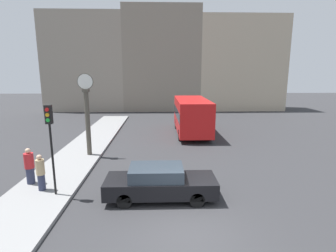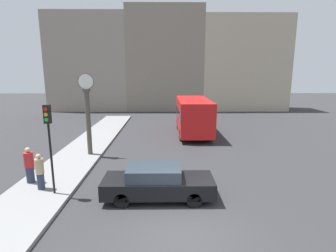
{
  "view_description": "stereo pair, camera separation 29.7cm",
  "coord_description": "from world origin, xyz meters",
  "px_view_note": "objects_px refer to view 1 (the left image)",
  "views": [
    {
      "loc": [
        -0.85,
        -7.82,
        5.22
      ],
      "look_at": [
        -0.36,
        7.5,
        2.09
      ],
      "focal_mm": 28.0,
      "sensor_mm": 36.0,
      "label": 1
    },
    {
      "loc": [
        -0.55,
        -7.83,
        5.22
      ],
      "look_at": [
        -0.36,
        7.5,
        2.09
      ],
      "focal_mm": 28.0,
      "sensor_mm": 36.0,
      "label": 2
    }
  ],
  "objects_px": {
    "traffic_light_near": "(50,132)",
    "pedestrian_tan_coat": "(41,173)",
    "sedan_car": "(160,183)",
    "bus_distant": "(192,114)",
    "pedestrian_red_top": "(30,166)",
    "street_clock": "(87,114)"
  },
  "relations": [
    {
      "from": "traffic_light_near",
      "to": "pedestrian_tan_coat",
      "type": "xyz_separation_m",
      "value": [
        -0.75,
        0.43,
        -1.92
      ]
    },
    {
      "from": "sedan_car",
      "to": "bus_distant",
      "type": "distance_m",
      "value": 12.19
    },
    {
      "from": "traffic_light_near",
      "to": "pedestrian_red_top",
      "type": "xyz_separation_m",
      "value": [
        -1.58,
        1.16,
        -1.89
      ]
    },
    {
      "from": "sedan_car",
      "to": "traffic_light_near",
      "type": "relative_size",
      "value": 1.21
    },
    {
      "from": "street_clock",
      "to": "pedestrian_red_top",
      "type": "xyz_separation_m",
      "value": [
        -1.58,
        -4.35,
        -1.73
      ]
    },
    {
      "from": "traffic_light_near",
      "to": "pedestrian_red_top",
      "type": "bearing_deg",
      "value": 143.57
    },
    {
      "from": "sedan_car",
      "to": "pedestrian_red_top",
      "type": "relative_size",
      "value": 2.72
    },
    {
      "from": "bus_distant",
      "to": "pedestrian_red_top",
      "type": "bearing_deg",
      "value": -129.98
    },
    {
      "from": "pedestrian_red_top",
      "to": "pedestrian_tan_coat",
      "type": "bearing_deg",
      "value": -41.5
    },
    {
      "from": "street_clock",
      "to": "pedestrian_red_top",
      "type": "distance_m",
      "value": 4.94
    },
    {
      "from": "sedan_car",
      "to": "bus_distant",
      "type": "relative_size",
      "value": 0.64
    },
    {
      "from": "traffic_light_near",
      "to": "street_clock",
      "type": "height_order",
      "value": "street_clock"
    },
    {
      "from": "sedan_car",
      "to": "bus_distant",
      "type": "bearing_deg",
      "value": 76.84
    },
    {
      "from": "traffic_light_near",
      "to": "street_clock",
      "type": "relative_size",
      "value": 0.76
    },
    {
      "from": "bus_distant",
      "to": "pedestrian_tan_coat",
      "type": "bearing_deg",
      "value": -125.37
    },
    {
      "from": "bus_distant",
      "to": "pedestrian_tan_coat",
      "type": "relative_size",
      "value": 4.47
    },
    {
      "from": "traffic_light_near",
      "to": "street_clock",
      "type": "bearing_deg",
      "value": 89.98
    },
    {
      "from": "traffic_light_near",
      "to": "pedestrian_tan_coat",
      "type": "relative_size",
      "value": 2.36
    },
    {
      "from": "traffic_light_near",
      "to": "street_clock",
      "type": "xyz_separation_m",
      "value": [
        0.0,
        5.51,
        -0.16
      ]
    },
    {
      "from": "pedestrian_tan_coat",
      "to": "pedestrian_red_top",
      "type": "bearing_deg",
      "value": 138.5
    },
    {
      "from": "street_clock",
      "to": "pedestrian_tan_coat",
      "type": "xyz_separation_m",
      "value": [
        -0.75,
        -5.08,
        -1.76
      ]
    },
    {
      "from": "sedan_car",
      "to": "street_clock",
      "type": "relative_size",
      "value": 0.92
    }
  ]
}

